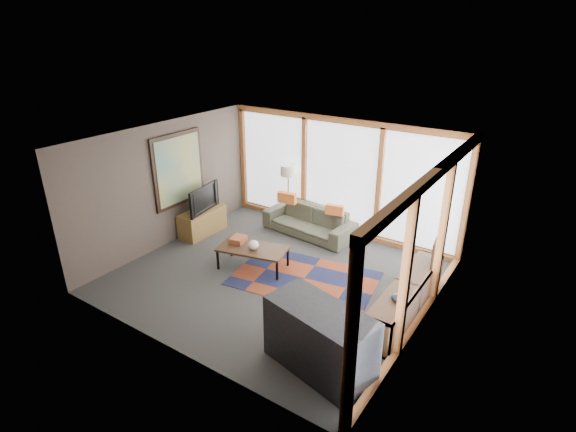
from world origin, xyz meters
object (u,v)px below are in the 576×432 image
Objects in this scene: television at (200,198)px; bookshelf at (406,298)px; coffee_table at (253,258)px; sofa at (309,221)px; floor_lamp at (288,194)px; bar_counter at (320,339)px; tv_console at (203,222)px.

bookshelf is at bearing -103.84° from television.
coffee_table is at bearing -116.29° from television.
bookshelf is at bearing -25.07° from sofa.
sofa reaches higher than coffee_table.
floor_lamp is 0.93× the size of bar_counter.
bookshelf is (3.00, 0.18, 0.08)m from coffee_table.
television is at bearing -140.40° from sofa.
sofa is 3.37m from bookshelf.
television reaches higher than tv_console.
bookshelf is at bearing -4.89° from tv_console.
floor_lamp is at bearing -45.96° from television.
tv_console is 4.91m from bar_counter.
bookshelf reaches higher than tv_console.
coffee_table is (0.66, -2.21, -0.48)m from floor_lamp.
floor_lamp is at bearing 164.20° from sofa.
floor_lamp reaches higher than bar_counter.
television is 4.89m from bar_counter.
bookshelf is 4.92m from television.
sofa is 2.39m from tv_console.
floor_lamp is at bearing 106.60° from coffee_table.
television is 0.68× the size of bar_counter.
bookshelf is (2.89, -1.72, -0.00)m from sofa.
television is at bearing 162.93° from coffee_table.
bar_counter reaches higher than tv_console.
tv_console is at bearing 165.33° from bar_counter.
bookshelf is 2.15× the size of tv_console.
sofa is 2.45m from television.
floor_lamp is 4.20m from bookshelf.
coffee_table is 1.99m from tv_console.
floor_lamp reaches higher than sofa.
television is at bearing -49.71° from tv_console.
bookshelf is at bearing 86.44° from bar_counter.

